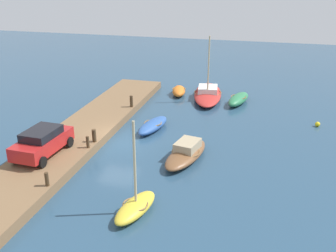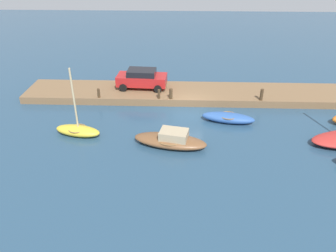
% 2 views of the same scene
% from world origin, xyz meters
% --- Properties ---
extents(ground_plane, '(84.00, 84.00, 0.00)m').
position_xyz_m(ground_plane, '(0.00, 0.00, 0.00)').
color(ground_plane, navy).
extents(dock_platform, '(26.82, 3.95, 0.58)m').
position_xyz_m(dock_platform, '(0.00, -2.73, 0.29)').
color(dock_platform, brown).
rests_on(dock_platform, ground_plane).
extents(rowboat_blue, '(3.91, 1.88, 0.69)m').
position_xyz_m(rowboat_blue, '(-2.84, 1.62, 0.35)').
color(rowboat_blue, '#2D569E').
rests_on(rowboat_blue, ground_plane).
extents(rowboat_yellow, '(3.31, 1.80, 4.71)m').
position_xyz_m(rowboat_yellow, '(7.43, 3.85, 0.39)').
color(rowboat_yellow, gold).
rests_on(rowboat_yellow, ground_plane).
extents(motorboat_brown, '(4.92, 2.56, 1.12)m').
position_xyz_m(motorboat_brown, '(1.17, 4.94, 0.44)').
color(motorboat_brown, brown).
rests_on(motorboat_brown, ground_plane).
extents(rowboat_green, '(3.91, 2.06, 0.82)m').
position_xyz_m(rowboat_green, '(-10.37, 6.99, 0.41)').
color(rowboat_green, '#2D7A4C').
rests_on(rowboat_green, ground_plane).
extents(sailboat_red, '(7.35, 3.27, 5.69)m').
position_xyz_m(sailboat_red, '(-11.25, 4.20, 0.43)').
color(sailboat_red, '#B72D28').
rests_on(sailboat_red, ground_plane).
extents(dinghy_orange, '(2.95, 1.69, 0.75)m').
position_xyz_m(dinghy_orange, '(-11.53, 1.48, 0.38)').
color(dinghy_orange, orange).
rests_on(dinghy_orange, ground_plane).
extents(mooring_post_west, '(0.25, 0.25, 0.92)m').
position_xyz_m(mooring_post_west, '(-5.67, -1.00, 1.04)').
color(mooring_post_west, '#47331E').
rests_on(mooring_post_west, dock_platform).
extents(mooring_post_mid_west, '(0.26, 0.26, 0.83)m').
position_xyz_m(mooring_post_mid_west, '(1.35, -1.00, 1.00)').
color(mooring_post_mid_west, '#47331E').
rests_on(mooring_post_mid_west, dock_platform).
extents(mooring_post_mid_east, '(0.20, 0.20, 0.75)m').
position_xyz_m(mooring_post_mid_east, '(2.29, -1.00, 0.96)').
color(mooring_post_mid_east, '#47331E').
rests_on(mooring_post_mid_east, dock_platform).
extents(mooring_post_east, '(0.20, 0.20, 0.74)m').
position_xyz_m(mooring_post_east, '(7.05, -1.00, 0.95)').
color(mooring_post_east, '#47331E').
rests_on(mooring_post_east, dock_platform).
extents(parked_car, '(4.19, 2.20, 1.60)m').
position_xyz_m(parked_car, '(3.84, -3.12, 1.42)').
color(parked_car, '#B21E1E').
rests_on(parked_car, dock_platform).
extents(marker_buoy, '(0.37, 0.37, 0.37)m').
position_xyz_m(marker_buoy, '(-6.53, 13.14, 0.18)').
color(marker_buoy, yellow).
rests_on(marker_buoy, ground_plane).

